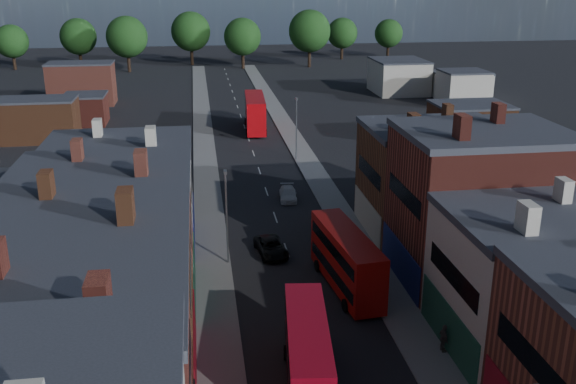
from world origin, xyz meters
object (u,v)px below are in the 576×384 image
object	(u,v)px
car_3	(288,194)
ped_3	(444,338)
bus_1	(346,259)
car_2	(271,247)
bus_2	(255,112)
bus_0	(308,355)

from	to	relation	value
car_3	ped_3	distance (m)	30.89
bus_1	ped_3	bearing A→B (deg)	-73.07
car_2	car_3	distance (m)	14.20
bus_1	ped_3	world-z (taller)	bus_1
bus_1	bus_2	distance (m)	52.99
bus_1	car_2	distance (m)	8.78
bus_0	car_2	size ratio (longest dim) A/B	2.12
car_3	ped_3	xyz separation A→B (m)	(5.65, -30.36, 0.44)
bus_1	bus_2	xyz separation A→B (m)	(-2.00, 52.95, 0.36)
bus_0	car_3	bearing A→B (deg)	90.13
car_2	bus_0	bearing A→B (deg)	-97.80
bus_2	car_3	world-z (taller)	bus_2
bus_0	car_3	size ratio (longest dim) A/B	2.37
bus_1	car_3	xyz separation A→B (m)	(-1.51, 20.81, -1.84)
bus_2	car_3	distance (m)	32.23
car_2	ped_3	world-z (taller)	ped_3
bus_0	ped_3	world-z (taller)	bus_0
car_3	ped_3	bearing A→B (deg)	-74.51
bus_0	car_3	xyz separation A→B (m)	(3.57, 32.94, -1.72)
bus_0	bus_1	distance (m)	13.15
bus_1	bus_2	bearing A→B (deg)	85.63
bus_2	ped_3	size ratio (longest dim) A/B	6.50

